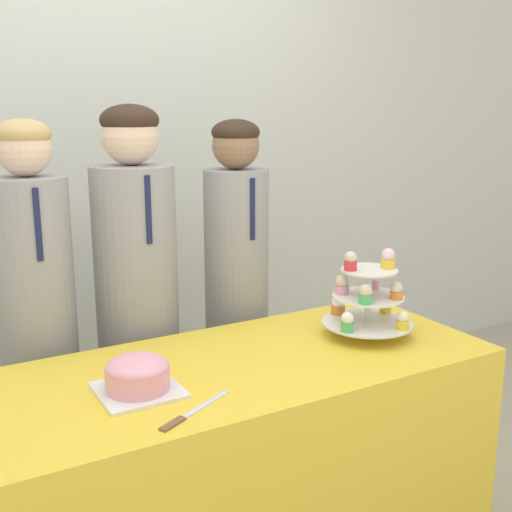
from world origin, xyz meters
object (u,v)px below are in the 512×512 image
object	(u,v)px
cupcake_stand	(367,298)
student_1	(138,327)
student_0	(40,349)
student_2	(237,313)
round_cake	(138,375)
cake_knife	(185,417)

from	to	relation	value
cupcake_stand	student_1	world-z (taller)	student_1
student_0	student_2	size ratio (longest dim) A/B	1.01
round_cake	student_2	world-z (taller)	student_2
cake_knife	student_1	size ratio (longest dim) A/B	0.16
cupcake_stand	student_0	bearing A→B (deg)	151.35
round_cake	student_1	world-z (taller)	student_1
round_cake	student_2	distance (m)	0.81
cupcake_stand	student_1	distance (m)	0.80
cake_knife	student_0	world-z (taller)	student_0
student_0	student_1	xyz separation A→B (m)	(0.34, 0.00, 0.02)
student_1	student_2	world-z (taller)	student_1
round_cake	cupcake_stand	xyz separation A→B (m)	(0.80, 0.04, 0.08)
student_0	cake_knife	bearing A→B (deg)	-75.68
cupcake_stand	student_1	size ratio (longest dim) A/B	0.20
cake_knife	cupcake_stand	size ratio (longest dim) A/B	0.81
round_cake	cake_knife	xyz separation A→B (m)	(0.05, -0.19, -0.05)
round_cake	cake_knife	distance (m)	0.20
cake_knife	student_0	size ratio (longest dim) A/B	0.17
round_cake	cupcake_stand	bearing A→B (deg)	2.81
round_cake	student_2	size ratio (longest dim) A/B	0.15
cake_knife	student_2	bearing A→B (deg)	27.47
student_1	student_0	bearing A→B (deg)	-180.00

